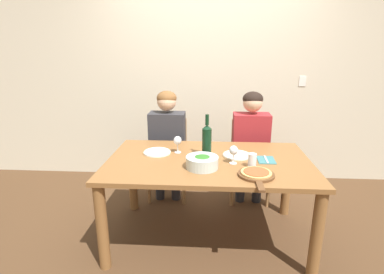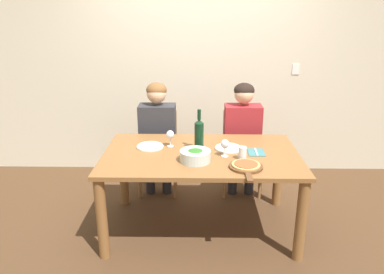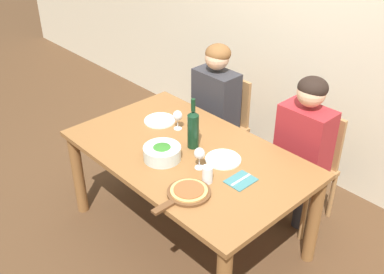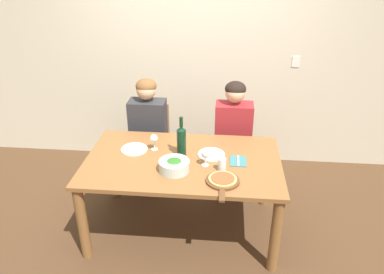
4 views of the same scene
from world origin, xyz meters
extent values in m
plane|color=#4C331E|center=(0.00, 0.00, 0.00)|extent=(40.00, 40.00, 0.00)
cube|color=beige|center=(0.00, 1.39, 1.35)|extent=(10.00, 0.05, 2.70)
cube|color=white|center=(1.10, 1.36, 1.25)|extent=(0.08, 0.01, 0.12)
cube|color=brown|center=(0.00, 0.00, 0.72)|extent=(1.68, 1.01, 0.04)
cylinder|color=brown|center=(-0.78, -0.45, 0.35)|extent=(0.09, 0.09, 0.70)
cylinder|color=brown|center=(0.78, -0.45, 0.35)|extent=(0.09, 0.09, 0.70)
cylinder|color=brown|center=(-0.78, 0.45, 0.35)|extent=(0.09, 0.09, 0.70)
cylinder|color=brown|center=(0.78, 0.45, 0.35)|extent=(0.09, 0.09, 0.70)
cube|color=#9E7042|center=(-0.45, 0.76, 0.42)|extent=(0.42, 0.42, 0.04)
cube|color=#9E7042|center=(-0.45, 0.96, 0.65)|extent=(0.38, 0.03, 0.43)
cylinder|color=#9E7042|center=(-0.64, 0.57, 0.20)|extent=(0.04, 0.04, 0.40)
cylinder|color=#9E7042|center=(-0.26, 0.57, 0.20)|extent=(0.04, 0.04, 0.40)
cylinder|color=#9E7042|center=(-0.64, 0.95, 0.20)|extent=(0.04, 0.04, 0.40)
cylinder|color=#9E7042|center=(-0.26, 0.95, 0.20)|extent=(0.04, 0.04, 0.40)
cube|color=#9E7042|center=(0.44, 0.76, 0.42)|extent=(0.42, 0.42, 0.04)
cube|color=#9E7042|center=(0.44, 0.96, 0.65)|extent=(0.38, 0.03, 0.43)
cylinder|color=#9E7042|center=(0.25, 0.57, 0.20)|extent=(0.04, 0.04, 0.40)
cylinder|color=#9E7042|center=(0.63, 0.57, 0.20)|extent=(0.04, 0.04, 0.40)
cylinder|color=#9E7042|center=(0.25, 0.95, 0.20)|extent=(0.04, 0.04, 0.40)
cylinder|color=#9E7042|center=(0.63, 0.95, 0.20)|extent=(0.04, 0.04, 0.40)
cylinder|color=#28282D|center=(-0.54, 0.68, 0.22)|extent=(0.10, 0.10, 0.43)
cylinder|color=#28282D|center=(-0.36, 0.68, 0.22)|extent=(0.10, 0.10, 0.43)
cube|color=#2D2D33|center=(-0.45, 0.74, 0.70)|extent=(0.38, 0.22, 0.54)
cylinder|color=#2D2D33|center=(-0.65, 0.50, 0.56)|extent=(0.07, 0.31, 0.14)
cylinder|color=#2D2D33|center=(-0.25, 0.50, 0.56)|extent=(0.07, 0.31, 0.14)
sphere|color=#DBAD89|center=(-0.45, 0.74, 1.09)|extent=(0.20, 0.20, 0.20)
ellipsoid|color=brown|center=(-0.45, 0.75, 1.13)|extent=(0.21, 0.21, 0.15)
cylinder|color=#28282D|center=(0.35, 0.68, 0.22)|extent=(0.10, 0.10, 0.43)
cylinder|color=#28282D|center=(0.53, 0.68, 0.22)|extent=(0.10, 0.10, 0.43)
cube|color=maroon|center=(0.44, 0.74, 0.70)|extent=(0.38, 0.22, 0.54)
cylinder|color=maroon|center=(0.24, 0.50, 0.56)|extent=(0.07, 0.31, 0.14)
cylinder|color=maroon|center=(0.64, 0.50, 0.56)|extent=(0.07, 0.31, 0.14)
sphere|color=#DBAD89|center=(0.44, 0.74, 1.09)|extent=(0.20, 0.20, 0.20)
ellipsoid|color=black|center=(0.44, 0.75, 1.13)|extent=(0.21, 0.21, 0.15)
cylinder|color=black|center=(-0.02, 0.07, 0.86)|extent=(0.08, 0.08, 0.25)
cone|color=black|center=(-0.02, 0.07, 1.00)|extent=(0.08, 0.08, 0.03)
cylinder|color=black|center=(-0.02, 0.07, 1.06)|extent=(0.03, 0.03, 0.09)
cylinder|color=silver|center=(-0.05, -0.18, 0.78)|extent=(0.25, 0.25, 0.09)
ellipsoid|color=#2D6B23|center=(-0.05, -0.18, 0.79)|extent=(0.21, 0.21, 0.10)
cylinder|color=silver|center=(-0.46, 0.13, 0.74)|extent=(0.24, 0.24, 0.01)
torus|color=silver|center=(-0.46, 0.13, 0.75)|extent=(0.24, 0.24, 0.01)
cylinder|color=silver|center=(0.24, 0.10, 0.74)|extent=(0.24, 0.24, 0.01)
torus|color=silver|center=(0.24, 0.10, 0.75)|extent=(0.24, 0.24, 0.01)
cylinder|color=brown|center=(0.35, -0.31, 0.75)|extent=(0.26, 0.26, 0.02)
cube|color=brown|center=(0.35, -0.51, 0.75)|extent=(0.04, 0.14, 0.02)
cylinder|color=tan|center=(0.35, -0.31, 0.76)|extent=(0.22, 0.22, 0.01)
cylinder|color=#AD4C28|center=(0.35, -0.31, 0.77)|extent=(0.18, 0.18, 0.01)
cylinder|color=silver|center=(-0.28, 0.16, 0.74)|extent=(0.06, 0.06, 0.01)
cylinder|color=silver|center=(-0.28, 0.16, 0.78)|extent=(0.01, 0.01, 0.07)
ellipsoid|color=silver|center=(-0.28, 0.16, 0.85)|extent=(0.07, 0.07, 0.08)
ellipsoid|color=maroon|center=(-0.28, 0.16, 0.84)|extent=(0.06, 0.06, 0.03)
cylinder|color=silver|center=(0.20, -0.08, 0.74)|extent=(0.06, 0.06, 0.01)
cylinder|color=silver|center=(0.20, -0.08, 0.78)|extent=(0.01, 0.01, 0.07)
ellipsoid|color=silver|center=(0.20, -0.08, 0.85)|extent=(0.07, 0.07, 0.08)
ellipsoid|color=maroon|center=(0.20, -0.08, 0.84)|extent=(0.06, 0.06, 0.03)
cylinder|color=silver|center=(0.34, -0.14, 0.79)|extent=(0.07, 0.07, 0.11)
cube|color=#387075|center=(0.48, 0.01, 0.74)|extent=(0.14, 0.18, 0.01)
cube|color=silver|center=(0.48, 0.01, 0.75)|extent=(0.01, 0.17, 0.01)
camera|label=1|loc=(0.01, -2.34, 1.63)|focal=28.00mm
camera|label=2|loc=(-0.03, -3.00, 1.92)|focal=35.00mm
camera|label=3|loc=(1.91, -1.74, 2.41)|focal=42.00mm
camera|label=4|loc=(0.34, -2.76, 2.37)|focal=35.00mm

